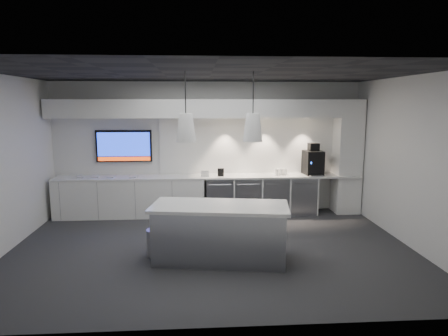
{
  "coord_description": "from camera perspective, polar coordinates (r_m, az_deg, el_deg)",
  "views": [
    {
      "loc": [
        -0.23,
        -6.68,
        2.53
      ],
      "look_at": [
        0.28,
        1.1,
        1.25
      ],
      "focal_mm": 32.0,
      "sensor_mm": 36.0,
      "label": 1
    }
  ],
  "objects": [
    {
      "name": "island",
      "position": [
        6.5,
        -0.61,
        -9.19
      ],
      "size": [
        2.29,
        1.25,
        0.92
      ],
      "rotation": [
        0.0,
        0.0,
        -0.15
      ],
      "color": "gray",
      "rests_on": "floor"
    },
    {
      "name": "wall_tv",
      "position": [
        9.33,
        -14.1,
        3.07
      ],
      "size": [
        1.25,
        0.07,
        0.72
      ],
      "color": "black",
      "rests_on": "wall_back"
    },
    {
      "name": "pendant_right",
      "position": [
        6.23,
        4.14,
        5.83
      ],
      "size": [
        0.31,
        0.31,
        1.14
      ],
      "color": "white",
      "rests_on": "ceiling"
    },
    {
      "name": "wall_right",
      "position": [
        7.72,
        25.15,
        0.77
      ],
      "size": [
        0.0,
        7.0,
        7.0
      ],
      "primitive_type": "plane",
      "rotation": [
        1.57,
        0.0,
        -1.57
      ],
      "color": "white",
      "rests_on": "floor"
    },
    {
      "name": "ceiling",
      "position": [
        6.7,
        -1.86,
        13.34
      ],
      "size": [
        7.0,
        7.0,
        0.0
      ],
      "primitive_type": "plane",
      "rotation": [
        3.14,
        0.0,
        0.0
      ],
      "color": "black",
      "rests_on": "wall_back"
    },
    {
      "name": "sign_black",
      "position": [
        8.92,
        -0.46,
        -0.62
      ],
      "size": [
        0.14,
        0.02,
        0.18
      ],
      "primitive_type": "cube",
      "rotation": [
        0.0,
        0.0,
        -0.01
      ],
      "color": "black",
      "rests_on": "back_counter"
    },
    {
      "name": "wall_front",
      "position": [
        4.31,
        -0.6,
        -4.49
      ],
      "size": [
        7.0,
        0.0,
        7.0
      ],
      "primitive_type": "plane",
      "rotation": [
        -1.57,
        0.0,
        0.0
      ],
      "color": "white",
      "rests_on": "floor"
    },
    {
      "name": "backsplash",
      "position": [
        9.32,
        5.06,
        3.25
      ],
      "size": [
        4.6,
        0.03,
        1.3
      ],
      "primitive_type": "cube",
      "color": "white",
      "rests_on": "wall_back"
    },
    {
      "name": "fridge_unit_b",
      "position": [
        9.17,
        3.27,
        -3.96
      ],
      "size": [
        0.6,
        0.61,
        0.85
      ],
      "primitive_type": "cube",
      "color": "gray",
      "rests_on": "floor"
    },
    {
      "name": "coffee_machine",
      "position": [
        9.36,
        12.6,
        0.9
      ],
      "size": [
        0.43,
        0.59,
        0.72
      ],
      "rotation": [
        0.0,
        0.0,
        0.08
      ],
      "color": "black",
      "rests_on": "back_counter"
    },
    {
      "name": "fridge_unit_d",
      "position": [
        9.41,
        10.93,
        -3.78
      ],
      "size": [
        0.6,
        0.61,
        0.85
      ],
      "primitive_type": "cube",
      "color": "gray",
      "rests_on": "floor"
    },
    {
      "name": "sign_white",
      "position": [
        8.88,
        -2.73,
        -0.8
      ],
      "size": [
        0.18,
        0.05,
        0.14
      ],
      "primitive_type": "cube",
      "rotation": [
        0.0,
        0.0,
        -0.19
      ],
      "color": "white",
      "rests_on": "back_counter"
    },
    {
      "name": "cup_cluster",
      "position": [
        9.18,
        8.15,
        -0.55
      ],
      "size": [
        0.26,
        0.17,
        0.14
      ],
      "primitive_type": null,
      "color": "white",
      "rests_on": "back_counter"
    },
    {
      "name": "tray_b",
      "position": [
        9.25,
        -17.92,
        -1.2
      ],
      "size": [
        0.17,
        0.17,
        0.02
      ],
      "primitive_type": "cube",
      "rotation": [
        0.0,
        0.0,
        0.08
      ],
      "color": "#B4B4B4",
      "rests_on": "back_counter"
    },
    {
      "name": "fridge_unit_a",
      "position": [
        9.12,
        -0.67,
        -4.03
      ],
      "size": [
        0.6,
        0.61,
        0.85
      ],
      "primitive_type": "cube",
      "color": "gray",
      "rests_on": "floor"
    },
    {
      "name": "floor",
      "position": [
        7.15,
        -1.73,
        -11.41
      ],
      "size": [
        7.0,
        7.0,
        0.0
      ],
      "primitive_type": "plane",
      "color": "#2F2F31",
      "rests_on": "ground"
    },
    {
      "name": "tray_a",
      "position": [
        9.33,
        -19.81,
        -1.22
      ],
      "size": [
        0.18,
        0.18,
        0.02
      ],
      "primitive_type": "cube",
      "rotation": [
        0.0,
        0.0,
        0.14
      ],
      "color": "#B4B4B4",
      "rests_on": "back_counter"
    },
    {
      "name": "soffit",
      "position": [
        8.89,
        -2.33,
        8.48
      ],
      "size": [
        6.9,
        0.6,
        0.4
      ],
      "primitive_type": "cube",
      "color": "white",
      "rests_on": "wall_back"
    },
    {
      "name": "bin",
      "position": [
        6.85,
        -9.64,
        -10.47
      ],
      "size": [
        0.4,
        0.4,
        0.45
      ],
      "primitive_type": "cylinder",
      "rotation": [
        0.0,
        0.0,
        -0.3
      ],
      "color": "gray",
      "rests_on": "floor"
    },
    {
      "name": "back_counter",
      "position": [
        9.01,
        -2.26,
        -1.24
      ],
      "size": [
        6.8,
        0.65,
        0.04
      ],
      "primitive_type": "cube",
      "color": "white",
      "rests_on": "left_base_cabinets"
    },
    {
      "name": "tray_d",
      "position": [
        9.02,
        -12.81,
        -1.24
      ],
      "size": [
        0.18,
        0.18,
        0.02
      ],
      "primitive_type": "cube",
      "rotation": [
        0.0,
        0.0,
        -0.15
      ],
      "color": "#B4B4B4",
      "rests_on": "back_counter"
    },
    {
      "name": "left_base_cabinets",
      "position": [
        9.23,
        -13.2,
        -4.09
      ],
      "size": [
        3.3,
        0.63,
        0.86
      ],
      "primitive_type": "cube",
      "color": "white",
      "rests_on": "floor"
    },
    {
      "name": "column",
      "position": [
        9.6,
        17.19,
        1.54
      ],
      "size": [
        0.55,
        0.55,
        2.6
      ],
      "primitive_type": "cube",
      "color": "white",
      "rests_on": "floor"
    },
    {
      "name": "pendant_left",
      "position": [
        6.17,
        -5.46,
        5.78
      ],
      "size": [
        0.31,
        0.31,
        1.14
      ],
      "color": "white",
      "rests_on": "ceiling"
    },
    {
      "name": "tray_c",
      "position": [
        9.15,
        -15.82,
        -1.22
      ],
      "size": [
        0.18,
        0.18,
        0.02
      ],
      "primitive_type": "cube",
      "rotation": [
        0.0,
        0.0,
        -0.14
      ],
      "color": "#B4B4B4",
      "rests_on": "back_counter"
    },
    {
      "name": "fridge_unit_c",
      "position": [
        9.27,
        7.15,
        -3.88
      ],
      "size": [
        0.6,
        0.61,
        0.85
      ],
      "primitive_type": "cube",
      "color": "gray",
      "rests_on": "floor"
    },
    {
      "name": "wall_back",
      "position": [
        9.24,
        -2.34,
        2.91
      ],
      "size": [
        7.0,
        0.0,
        7.0
      ],
      "primitive_type": "plane",
      "rotation": [
        1.57,
        0.0,
        0.0
      ],
      "color": "white",
      "rests_on": "floor"
    }
  ]
}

